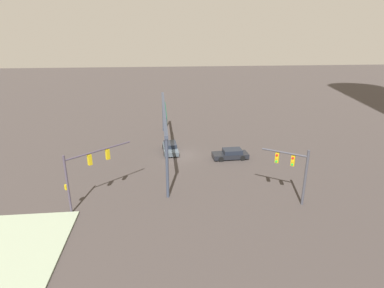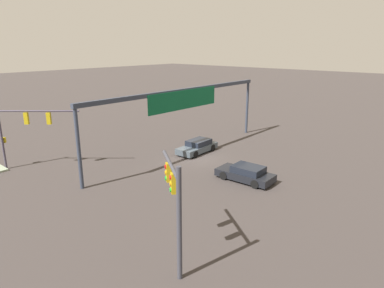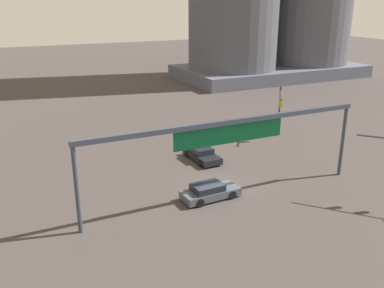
# 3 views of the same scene
# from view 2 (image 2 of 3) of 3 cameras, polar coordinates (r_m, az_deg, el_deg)

# --- Properties ---
(ground_plane) EXTENTS (233.28, 233.28, 0.00)m
(ground_plane) POSITION_cam_2_polar(r_m,az_deg,el_deg) (31.44, 1.05, -2.26)
(ground_plane) COLOR #3D3634
(traffic_signal_near_corner) EXTENTS (2.55, 3.42, 5.24)m
(traffic_signal_near_corner) POSITION_cam_2_polar(r_m,az_deg,el_deg) (15.37, -2.89, -8.71)
(traffic_signal_near_corner) COLOR #3C3D46
(traffic_signal_near_corner) RESTS_ON ground
(traffic_signal_opposite_side) EXTENTS (4.40, 5.29, 5.31)m
(traffic_signal_opposite_side) POSITION_cam_2_polar(r_m,az_deg,el_deg) (30.79, -26.29, 2.85)
(traffic_signal_opposite_side) COLOR #3F3747
(traffic_signal_opposite_side) RESTS_ON ground
(overhead_sign_gantry) EXTENTS (22.08, 0.43, 6.15)m
(overhead_sign_gantry) POSITION_cam_2_polar(r_m,az_deg,el_deg) (31.31, -1.38, 7.45)
(overhead_sign_gantry) COLOR #313848
(overhead_sign_gantry) RESTS_ON ground
(sedan_car_approaching) EXTENTS (4.48, 2.06, 1.21)m
(sedan_car_approaching) POSITION_cam_2_polar(r_m,az_deg,el_deg) (32.80, 0.92, -0.42)
(sedan_car_approaching) COLOR #414B53
(sedan_car_approaching) RESTS_ON ground
(sedan_car_waiting_far) EXTENTS (2.08, 4.43, 1.21)m
(sedan_car_waiting_far) POSITION_cam_2_polar(r_m,az_deg,el_deg) (26.34, 8.92, -4.85)
(sedan_car_waiting_far) COLOR black
(sedan_car_waiting_far) RESTS_ON ground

